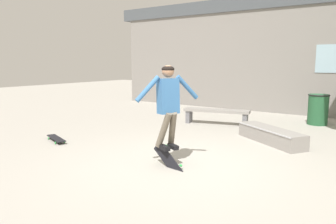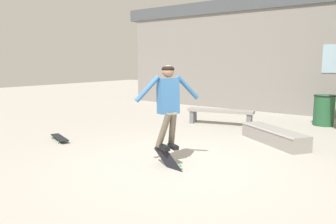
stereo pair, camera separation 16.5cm
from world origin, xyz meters
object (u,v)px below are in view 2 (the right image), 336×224
at_px(skate_ledge, 274,136).
at_px(skateboard_resting, 59,137).
at_px(trash_bin, 324,109).
at_px(skater, 168,100).
at_px(skateboard_flipping, 168,160).
at_px(park_bench, 220,113).

xyz_separation_m(skate_ledge, skateboard_resting, (-4.08, -2.71, -0.10)).
height_order(trash_bin, skateboard_resting, trash_bin).
distance_m(skater, skateboard_resting, 3.30).
distance_m(skate_ledge, skateboard_resting, 4.90).
xyz_separation_m(skater, skateboard_flipping, (0.07, -0.09, -1.04)).
bearing_deg(skate_ledge, skateboard_resting, -112.05).
bearing_deg(skate_ledge, skater, -75.57).
bearing_deg(trash_bin, skater, -104.03).
bearing_deg(skater, skateboard_resting, -151.66).
distance_m(park_bench, trash_bin, 2.95).
xyz_separation_m(park_bench, skate_ledge, (1.99, -1.26, -0.17)).
xyz_separation_m(trash_bin, skateboard_resting, (-4.51, -5.64, -0.39)).
bearing_deg(park_bench, skateboard_resting, -131.66).
xyz_separation_m(park_bench, skateboard_resting, (-2.09, -3.96, -0.26)).
relative_size(park_bench, skate_ledge, 1.07).
height_order(park_bench, skate_ledge, park_bench).
relative_size(park_bench, skater, 1.33).
xyz_separation_m(park_bench, skateboard_flipping, (1.09, -4.01, -0.21)).
distance_m(skater, skateboard_flipping, 1.05).
relative_size(park_bench, skateboard_resting, 2.20).
bearing_deg(skateboard_resting, skater, -159.40).
relative_size(trash_bin, skateboard_flipping, 1.21).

